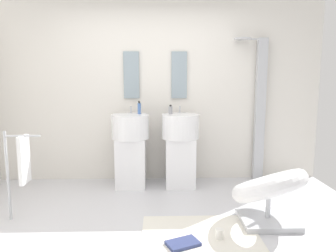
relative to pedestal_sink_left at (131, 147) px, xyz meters
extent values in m
cube|color=silver|center=(0.34, -1.26, -0.58)|extent=(4.80, 3.60, 0.04)
cube|color=silver|center=(0.34, 0.39, 0.74)|extent=(4.80, 0.10, 2.60)
cube|color=white|center=(0.00, 0.00, -0.22)|extent=(0.40, 0.40, 0.68)
cylinder|color=white|center=(0.00, 0.00, 0.28)|extent=(0.51, 0.51, 0.33)
cylinder|color=#B7BABF|center=(0.00, 0.14, 0.50)|extent=(0.02, 0.02, 0.10)
cube|color=white|center=(0.68, 0.00, -0.22)|extent=(0.40, 0.40, 0.68)
cylinder|color=white|center=(0.68, 0.00, 0.28)|extent=(0.51, 0.51, 0.33)
cylinder|color=#B7BABF|center=(0.68, 0.14, 0.50)|extent=(0.02, 0.02, 0.10)
cube|color=#8C9EA8|center=(0.00, 0.32, 0.98)|extent=(0.22, 0.03, 0.66)
cube|color=#8C9EA8|center=(0.68, 0.32, 0.98)|extent=(0.22, 0.03, 0.66)
cube|color=#B7BABF|center=(1.85, 0.27, 0.47)|extent=(0.14, 0.08, 2.05)
cylinder|color=#B7BABF|center=(1.70, 0.25, 1.47)|extent=(0.30, 0.02, 0.02)
cylinder|color=#B7BABF|center=(1.55, 0.22, 1.47)|extent=(0.24, 0.24, 0.02)
cube|color=#B7BABF|center=(1.51, -1.19, -0.53)|extent=(0.56, 0.50, 0.06)
cylinder|color=#B7BABF|center=(1.51, -1.19, -0.36)|extent=(0.05, 0.05, 0.34)
torus|color=white|center=(1.51, -1.19, -0.16)|extent=(1.10, 1.10, 0.49)
cylinder|color=#B7BABF|center=(-1.19, -1.02, -0.08)|extent=(0.03, 0.03, 0.95)
cylinder|color=#B7BABF|center=(-1.01, -1.02, 0.34)|extent=(0.36, 0.02, 0.02)
cube|color=white|center=(-1.01, -1.02, 0.09)|extent=(0.04, 0.22, 0.50)
cube|color=white|center=(0.78, -1.46, -0.55)|extent=(1.11, 0.88, 0.01)
cube|color=navy|center=(0.60, -1.62, -0.53)|extent=(0.33, 0.28, 0.03)
cylinder|color=white|center=(0.94, -1.51, -0.50)|extent=(0.08, 0.08, 0.09)
cylinder|color=silver|center=(0.11, 0.13, 0.52)|extent=(0.04, 0.04, 0.15)
cylinder|color=black|center=(0.11, 0.13, 0.61)|extent=(0.02, 0.02, 0.02)
cylinder|color=#99999E|center=(0.55, 0.04, 0.50)|extent=(0.05, 0.05, 0.11)
cylinder|color=black|center=(0.55, 0.04, 0.56)|extent=(0.03, 0.03, 0.02)
cylinder|color=#4C72B7|center=(0.12, 0.07, 0.52)|extent=(0.05, 0.05, 0.15)
cylinder|color=black|center=(0.12, 0.07, 0.60)|extent=(0.03, 0.03, 0.02)
camera|label=1|loc=(0.38, -4.24, 0.91)|focal=33.68mm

